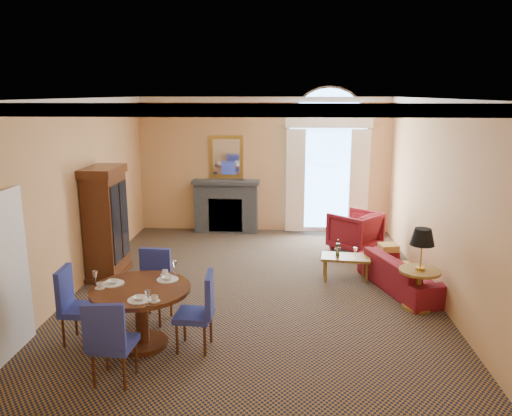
# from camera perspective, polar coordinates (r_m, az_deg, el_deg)

# --- Properties ---
(ground) EXTENTS (7.50, 7.50, 0.00)m
(ground) POSITION_cam_1_polar(r_m,az_deg,el_deg) (8.73, -0.20, -9.09)
(ground) COLOR #101834
(ground) RESTS_ON ground
(room_envelope) EXTENTS (6.04, 7.52, 3.45)m
(room_envelope) POSITION_cam_1_polar(r_m,az_deg,el_deg) (8.79, -0.10, 7.96)
(room_envelope) COLOR tan
(room_envelope) RESTS_ON ground
(armoire) EXTENTS (0.58, 1.03, 2.02)m
(armoire) POSITION_cam_1_polar(r_m,az_deg,el_deg) (9.43, -16.76, -1.76)
(armoire) COLOR #3E1D0E
(armoire) RESTS_ON ground
(dining_table) EXTENTS (1.30, 1.30, 1.02)m
(dining_table) POSITION_cam_1_polar(r_m,az_deg,el_deg) (6.81, -12.99, -10.58)
(dining_table) COLOR #3E1D0E
(dining_table) RESTS_ON ground
(dining_chair_north) EXTENTS (0.56, 0.56, 1.04)m
(dining_chair_north) POSITION_cam_1_polar(r_m,az_deg,el_deg) (7.58, -11.53, -8.04)
(dining_chair_north) COLOR navy
(dining_chair_north) RESTS_ON ground
(dining_chair_south) EXTENTS (0.50, 0.52, 1.04)m
(dining_chair_south) POSITION_cam_1_polar(r_m,az_deg,el_deg) (6.04, -16.41, -14.02)
(dining_chair_south) COLOR navy
(dining_chair_south) RESTS_ON ground
(dining_chair_east) EXTENTS (0.51, 0.50, 1.04)m
(dining_chair_east) POSITION_cam_1_polar(r_m,az_deg,el_deg) (6.60, -6.27, -11.13)
(dining_chair_east) COLOR navy
(dining_chair_east) RESTS_ON ground
(dining_chair_west) EXTENTS (0.50, 0.49, 1.04)m
(dining_chair_west) POSITION_cam_1_polar(r_m,az_deg,el_deg) (7.16, -20.17, -9.90)
(dining_chair_west) COLOR navy
(dining_chair_west) RESTS_ON ground
(sofa) EXTENTS (1.34, 2.09, 0.57)m
(sofa) POSITION_cam_1_polar(r_m,az_deg,el_deg) (8.94, 16.52, -7.16)
(sofa) COLOR maroon
(sofa) RESTS_ON ground
(armchair) EXTENTS (1.28, 1.28, 0.84)m
(armchair) POSITION_cam_1_polar(r_m,az_deg,el_deg) (10.84, 11.25, -2.58)
(armchair) COLOR maroon
(armchair) RESTS_ON ground
(coffee_table) EXTENTS (0.90, 0.57, 0.74)m
(coffee_table) POSITION_cam_1_polar(r_m,az_deg,el_deg) (9.11, 10.17, -5.64)
(coffee_table) COLOR olive
(coffee_table) RESTS_ON ground
(side_table) EXTENTS (0.63, 0.63, 1.26)m
(side_table) POSITION_cam_1_polar(r_m,az_deg,el_deg) (8.07, 18.32, -5.58)
(side_table) COLOR olive
(side_table) RESTS_ON ground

